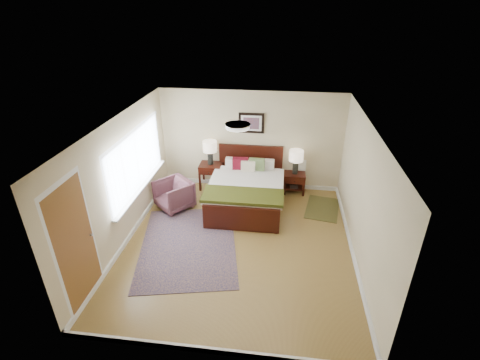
# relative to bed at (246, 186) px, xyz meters

# --- Properties ---
(floor) EXTENTS (5.00, 5.00, 0.00)m
(floor) POSITION_rel_bed_xyz_m (-0.00, -1.47, -0.52)
(floor) COLOR olive
(floor) RESTS_ON ground
(back_wall) EXTENTS (4.50, 0.04, 2.50)m
(back_wall) POSITION_rel_bed_xyz_m (-0.00, 1.03, 0.73)
(back_wall) COLOR beige
(back_wall) RESTS_ON ground
(front_wall) EXTENTS (4.50, 0.04, 2.50)m
(front_wall) POSITION_rel_bed_xyz_m (-0.00, -3.97, 0.73)
(front_wall) COLOR beige
(front_wall) RESTS_ON ground
(left_wall) EXTENTS (0.04, 5.00, 2.50)m
(left_wall) POSITION_rel_bed_xyz_m (-2.25, -1.47, 0.73)
(left_wall) COLOR beige
(left_wall) RESTS_ON ground
(right_wall) EXTENTS (0.04, 5.00, 2.50)m
(right_wall) POSITION_rel_bed_xyz_m (2.25, -1.47, 0.73)
(right_wall) COLOR beige
(right_wall) RESTS_ON ground
(ceiling) EXTENTS (4.50, 5.00, 0.02)m
(ceiling) POSITION_rel_bed_xyz_m (-0.00, -1.47, 1.98)
(ceiling) COLOR white
(ceiling) RESTS_ON back_wall
(window) EXTENTS (0.11, 2.72, 1.32)m
(window) POSITION_rel_bed_xyz_m (-2.20, -0.77, 0.85)
(window) COLOR silver
(window) RESTS_ON left_wall
(door) EXTENTS (0.06, 1.00, 2.18)m
(door) POSITION_rel_bed_xyz_m (-2.23, -3.22, 0.55)
(door) COLOR silver
(door) RESTS_ON ground
(ceil_fixture) EXTENTS (0.44, 0.44, 0.08)m
(ceil_fixture) POSITION_rel_bed_xyz_m (-0.00, -1.47, 1.94)
(ceil_fixture) COLOR white
(ceil_fixture) RESTS_ON ceiling
(bed) EXTENTS (1.73, 2.10, 1.13)m
(bed) POSITION_rel_bed_xyz_m (0.00, 0.00, 0.00)
(bed) COLOR #350D07
(bed) RESTS_ON ground
(wall_art) EXTENTS (0.62, 0.05, 0.50)m
(wall_art) POSITION_rel_bed_xyz_m (0.00, 1.00, 1.20)
(wall_art) COLOR black
(wall_art) RESTS_ON back_wall
(nightstand_left) EXTENTS (0.56, 0.50, 0.66)m
(nightstand_left) POSITION_rel_bed_xyz_m (-1.00, 0.78, 0.02)
(nightstand_left) COLOR #350D07
(nightstand_left) RESTS_ON ground
(nightstand_right) EXTENTS (0.53, 0.40, 0.52)m
(nightstand_right) POSITION_rel_bed_xyz_m (1.13, 0.79, -0.19)
(nightstand_right) COLOR #350D07
(nightstand_right) RESTS_ON ground
(lamp_left) EXTENTS (0.35, 0.35, 0.61)m
(lamp_left) POSITION_rel_bed_xyz_m (-1.00, 0.80, 0.57)
(lamp_left) COLOR black
(lamp_left) RESTS_ON nightstand_left
(lamp_right) EXTENTS (0.35, 0.35, 0.61)m
(lamp_right) POSITION_rel_bed_xyz_m (1.13, 0.80, 0.43)
(lamp_right) COLOR black
(lamp_right) RESTS_ON nightstand_right
(armchair) EXTENTS (1.05, 1.05, 0.68)m
(armchair) POSITION_rel_bed_xyz_m (-1.66, -0.29, -0.18)
(armchair) COLOR brown
(armchair) RESTS_ON ground
(rug_persian) EXTENTS (2.34, 2.93, 0.01)m
(rug_persian) POSITION_rel_bed_xyz_m (-0.98, -1.64, -0.52)
(rug_persian) COLOR #0C133D
(rug_persian) RESTS_ON ground
(rug_navy) EXTENTS (0.91, 1.20, 0.01)m
(rug_navy) POSITION_rel_bed_xyz_m (1.80, 0.09, -0.52)
(rug_navy) COLOR black
(rug_navy) RESTS_ON ground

